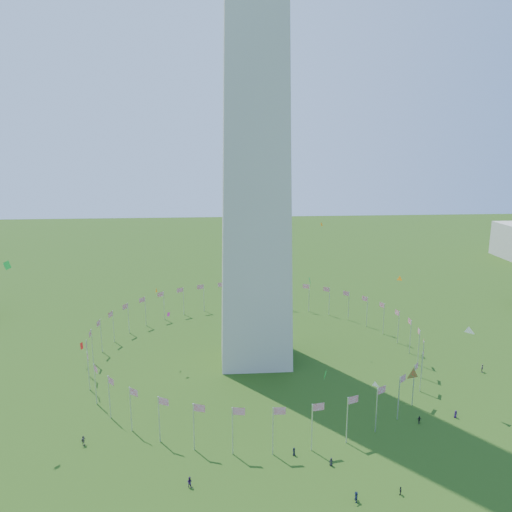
# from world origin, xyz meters

# --- Properties ---
(ground) EXTENTS (600.00, 600.00, 0.00)m
(ground) POSITION_xyz_m (0.00, 0.00, 0.00)
(ground) COLOR #21410F
(ground) RESTS_ON ground
(flag_ring) EXTENTS (80.24, 80.24, 9.00)m
(flag_ring) POSITION_xyz_m (-0.00, 50.00, 4.50)
(flag_ring) COLOR silver
(flag_ring) RESTS_ON ground
(crowd) EXTENTS (100.40, 63.50, 1.98)m
(crowd) POSITION_xyz_m (8.29, 0.19, 0.86)
(crowd) COLOR #72645B
(crowd) RESTS_ON ground
(kites_aloft) EXTENTS (107.18, 80.97, 36.66)m
(kites_aloft) POSITION_xyz_m (15.77, 19.42, 17.59)
(kites_aloft) COLOR white
(kites_aloft) RESTS_ON ground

